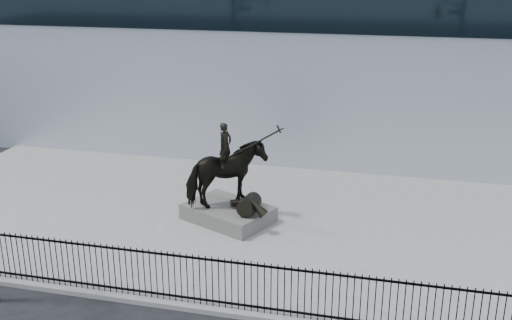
# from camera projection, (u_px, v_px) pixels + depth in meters

# --- Properties ---
(plaza) EXTENTS (30.00, 12.00, 0.15)m
(plaza) POSITION_uv_depth(u_px,v_px,m) (281.00, 225.00, 21.51)
(plaza) COLOR gray
(plaza) RESTS_ON ground
(building) EXTENTS (44.00, 14.00, 9.00)m
(building) POSITION_uv_depth(u_px,v_px,m) (331.00, 50.00, 32.07)
(building) COLOR silver
(building) RESTS_ON ground
(picket_fence) EXTENTS (22.10, 0.10, 1.50)m
(picket_fence) POSITION_uv_depth(u_px,v_px,m) (239.00, 285.00, 15.96)
(picket_fence) COLOR black
(picket_fence) RESTS_ON plaza
(statue_plinth) EXTENTS (3.56, 3.10, 0.56)m
(statue_plinth) POSITION_uv_depth(u_px,v_px,m) (228.00, 213.00, 21.64)
(statue_plinth) COLOR #55524D
(statue_plinth) RESTS_ON plaza
(equestrian_statue) EXTENTS (3.50, 2.98, 3.23)m
(equestrian_statue) POSITION_uv_depth(u_px,v_px,m) (229.00, 176.00, 21.14)
(equestrian_statue) COLOR black
(equestrian_statue) RESTS_ON statue_plinth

